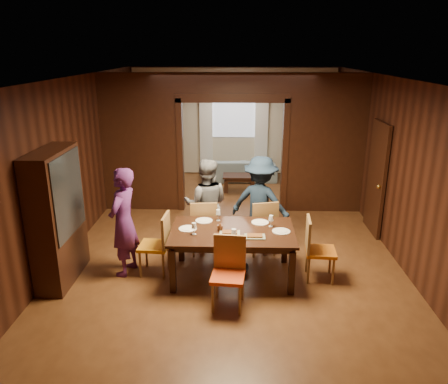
{
  "coord_description": "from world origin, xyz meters",
  "views": [
    {
      "loc": [
        0.1,
        -7.37,
        3.35
      ],
      "look_at": [
        -0.12,
        -0.4,
        1.05
      ],
      "focal_mm": 35.0,
      "sensor_mm": 36.0,
      "label": 1
    }
  ],
  "objects_px": {
    "dining_table": "(232,253)",
    "hutch": "(57,217)",
    "coffee_table": "(239,183)",
    "person_purple": "(124,222)",
    "person_grey": "(206,205)",
    "sofa": "(239,170)",
    "chair_far_r": "(262,226)",
    "chair_right": "(321,249)",
    "person_navy": "(260,203)",
    "chair_far_l": "(204,226)",
    "chair_near": "(228,274)",
    "chair_left": "(154,244)"
  },
  "relations": [
    {
      "from": "dining_table",
      "to": "hutch",
      "type": "distance_m",
      "value": 2.65
    },
    {
      "from": "dining_table",
      "to": "coffee_table",
      "type": "relative_size",
      "value": 2.31
    },
    {
      "from": "person_purple",
      "to": "coffee_table",
      "type": "distance_m",
      "value": 4.6
    },
    {
      "from": "person_grey",
      "to": "sofa",
      "type": "xyz_separation_m",
      "value": [
        0.58,
        4.2,
        -0.52
      ]
    },
    {
      "from": "person_purple",
      "to": "chair_far_r",
      "type": "distance_m",
      "value": 2.31
    },
    {
      "from": "person_grey",
      "to": "chair_right",
      "type": "xyz_separation_m",
      "value": [
        1.79,
        -1.04,
        -0.32
      ]
    },
    {
      "from": "person_purple",
      "to": "chair_far_r",
      "type": "bearing_deg",
      "value": 124.1
    },
    {
      "from": "dining_table",
      "to": "person_grey",
      "type": "bearing_deg",
      "value": 114.66
    },
    {
      "from": "person_navy",
      "to": "chair_far_l",
      "type": "distance_m",
      "value": 1.05
    },
    {
      "from": "sofa",
      "to": "dining_table",
      "type": "height_order",
      "value": "dining_table"
    },
    {
      "from": "dining_table",
      "to": "chair_near",
      "type": "distance_m",
      "value": 0.85
    },
    {
      "from": "person_grey",
      "to": "dining_table",
      "type": "height_order",
      "value": "person_grey"
    },
    {
      "from": "person_purple",
      "to": "hutch",
      "type": "xyz_separation_m",
      "value": [
        -0.92,
        -0.21,
        0.15
      ]
    },
    {
      "from": "chair_left",
      "to": "hutch",
      "type": "height_order",
      "value": "hutch"
    },
    {
      "from": "person_navy",
      "to": "chair_far_l",
      "type": "height_order",
      "value": "person_navy"
    },
    {
      "from": "person_purple",
      "to": "person_navy",
      "type": "relative_size",
      "value": 1.03
    },
    {
      "from": "person_navy",
      "to": "sofa",
      "type": "height_order",
      "value": "person_navy"
    },
    {
      "from": "coffee_table",
      "to": "chair_right",
      "type": "height_order",
      "value": "chair_right"
    },
    {
      "from": "sofa",
      "to": "chair_far_r",
      "type": "bearing_deg",
      "value": 92.2
    },
    {
      "from": "sofa",
      "to": "chair_right",
      "type": "distance_m",
      "value": 5.38
    },
    {
      "from": "dining_table",
      "to": "hutch",
      "type": "bearing_deg",
      "value": -176.82
    },
    {
      "from": "chair_far_l",
      "to": "person_purple",
      "type": "bearing_deg",
      "value": 27.18
    },
    {
      "from": "dining_table",
      "to": "chair_far_r",
      "type": "relative_size",
      "value": 1.91
    },
    {
      "from": "sofa",
      "to": "chair_right",
      "type": "relative_size",
      "value": 2.01
    },
    {
      "from": "coffee_table",
      "to": "chair_far_l",
      "type": "distance_m",
      "value": 3.51
    },
    {
      "from": "person_navy",
      "to": "sofa",
      "type": "bearing_deg",
      "value": -63.84
    },
    {
      "from": "person_grey",
      "to": "chair_far_l",
      "type": "distance_m",
      "value": 0.37
    },
    {
      "from": "person_navy",
      "to": "chair_near",
      "type": "bearing_deg",
      "value": 96.25
    },
    {
      "from": "chair_right",
      "to": "chair_near",
      "type": "height_order",
      "value": "same"
    },
    {
      "from": "person_purple",
      "to": "chair_right",
      "type": "height_order",
      "value": "person_purple"
    },
    {
      "from": "coffee_table",
      "to": "chair_near",
      "type": "relative_size",
      "value": 0.82
    },
    {
      "from": "coffee_table",
      "to": "chair_far_r",
      "type": "relative_size",
      "value": 0.82
    },
    {
      "from": "dining_table",
      "to": "chair_near",
      "type": "xyz_separation_m",
      "value": [
        -0.05,
        -0.84,
        0.1
      ]
    },
    {
      "from": "coffee_table",
      "to": "chair_right",
      "type": "relative_size",
      "value": 0.82
    },
    {
      "from": "chair_left",
      "to": "chair_near",
      "type": "relative_size",
      "value": 1.0
    },
    {
      "from": "chair_right",
      "to": "chair_far_r",
      "type": "relative_size",
      "value": 1.0
    },
    {
      "from": "person_navy",
      "to": "dining_table",
      "type": "relative_size",
      "value": 0.89
    },
    {
      "from": "person_navy",
      "to": "chair_left",
      "type": "height_order",
      "value": "person_navy"
    },
    {
      "from": "person_grey",
      "to": "person_navy",
      "type": "bearing_deg",
      "value": -175.47
    },
    {
      "from": "coffee_table",
      "to": "person_navy",
      "type": "bearing_deg",
      "value": -83.7
    },
    {
      "from": "dining_table",
      "to": "chair_left",
      "type": "height_order",
      "value": "chair_left"
    },
    {
      "from": "coffee_table",
      "to": "chair_far_l",
      "type": "bearing_deg",
      "value": -100.04
    },
    {
      "from": "chair_right",
      "to": "person_purple",
      "type": "bearing_deg",
      "value": 92.24
    },
    {
      "from": "hutch",
      "to": "chair_near",
      "type": "bearing_deg",
      "value": -15.45
    },
    {
      "from": "person_navy",
      "to": "dining_table",
      "type": "height_order",
      "value": "person_navy"
    },
    {
      "from": "coffee_table",
      "to": "chair_left",
      "type": "distance_m",
      "value": 4.4
    },
    {
      "from": "coffee_table",
      "to": "chair_right",
      "type": "bearing_deg",
      "value": -74.27
    },
    {
      "from": "chair_far_l",
      "to": "chair_far_r",
      "type": "relative_size",
      "value": 1.0
    },
    {
      "from": "person_navy",
      "to": "chair_far_r",
      "type": "height_order",
      "value": "person_navy"
    },
    {
      "from": "dining_table",
      "to": "chair_near",
      "type": "height_order",
      "value": "chair_near"
    }
  ]
}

